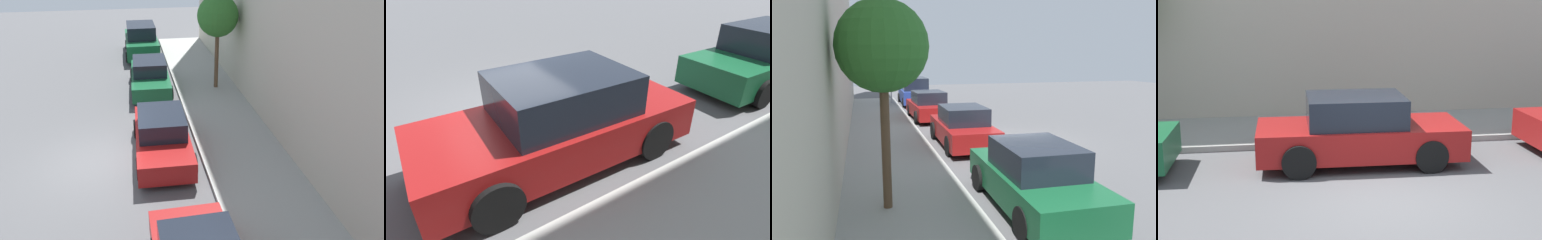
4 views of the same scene
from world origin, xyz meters
The scene contains 3 objects.
ground_plane centered at (0.00, 0.00, 0.00)m, with size 60.00×60.00×0.00m, color #515154.
sidewalk centered at (5.01, 0.00, 0.07)m, with size 3.02×32.00×0.15m.
parked_sedan_third centered at (2.22, 0.16, 0.72)m, with size 1.92×4.53×1.54m.
Camera 4 is at (-9.05, 1.99, 3.78)m, focal length 50.00 mm.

